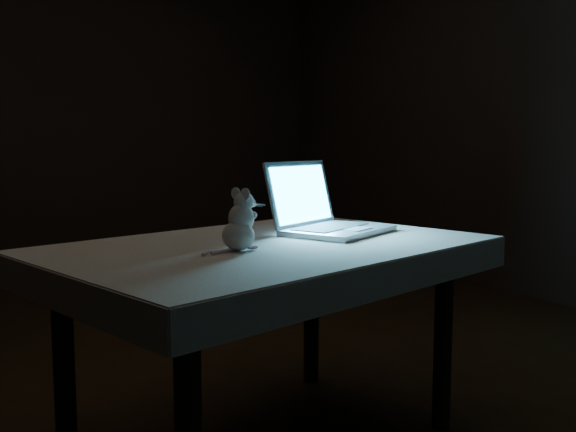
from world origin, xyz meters
TOP-DOWN VIEW (x-y plane):
  - floor at (0.00, 0.00)m, footprint 5.00×5.00m
  - back_wall at (0.00, 2.50)m, footprint 4.50×0.04m
  - right_wall at (2.25, 0.00)m, footprint 0.04×5.00m
  - table at (-0.28, -0.62)m, footprint 1.34×0.96m
  - tablecloth at (-0.28, -0.59)m, footprint 1.46×1.09m
  - laptop at (0.05, -0.58)m, footprint 0.46×0.43m
  - plush_mouse at (-0.43, -0.68)m, footprint 0.13×0.13m

SIDE VIEW (x-z plane):
  - floor at x=0.00m, z-range 0.00..0.00m
  - table at x=-0.28m, z-range 0.00..0.67m
  - tablecloth at x=-0.28m, z-range 0.58..0.68m
  - plush_mouse at x=-0.43m, z-range 0.68..0.86m
  - laptop at x=0.05m, z-range 0.68..0.93m
  - back_wall at x=0.00m, z-range 0.00..2.60m
  - right_wall at x=2.25m, z-range 0.00..2.60m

